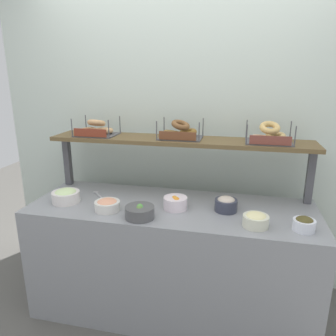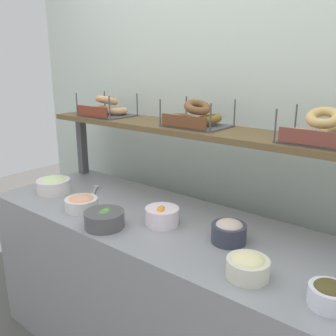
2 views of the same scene
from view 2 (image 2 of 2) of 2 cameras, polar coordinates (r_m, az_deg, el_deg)
name	(u,v)px [view 2 (image 2 of 2)]	position (r m, az deg, el deg)	size (l,w,h in m)	color
back_wall	(222,134)	(2.16, 8.37, 5.27)	(3.20, 0.06, 2.40)	silver
deli_counter	(162,293)	(2.04, -0.91, -18.98)	(2.00, 0.70, 0.85)	gray
shelf_riser_left	(82,145)	(2.60, -13.27, 3.46)	(0.05, 0.05, 0.40)	#4C4C51
upper_shelf	(194,130)	(1.92, 4.15, 6.00)	(1.96, 0.32, 0.03)	brown
bowl_tuna_salad	(229,231)	(1.62, 9.56, -9.65)	(0.15, 0.15, 0.10)	#36394A
bowl_fruit_salad	(162,215)	(1.76, -0.95, -7.42)	(0.16, 0.16, 0.10)	white
bowl_lox_spread	(81,203)	(1.99, -13.37, -5.31)	(0.17, 0.17, 0.08)	silver
bowl_veggie_mix	(104,219)	(1.77, -9.90, -7.78)	(0.19, 0.19, 0.09)	#525355
bowl_chocolate_spread	(329,294)	(1.33, 23.84, -17.59)	(0.13, 0.13, 0.09)	white
bowl_scallion_spread	(53,184)	(2.29, -17.46, -2.47)	(0.20, 0.20, 0.10)	white
bowl_potato_salad	(248,266)	(1.39, 12.37, -14.73)	(0.16, 0.16, 0.09)	silver
serving_spoon_near_plate	(95,188)	(2.29, -11.27, -3.16)	(0.13, 0.14, 0.01)	#B7B7BC
bagel_basket_sesame	(107,109)	(2.34, -9.58, 9.11)	(0.31, 0.24, 0.14)	#4C4C51
bagel_basket_cinnamon_raisin	(196,117)	(1.91, 4.46, 7.89)	(0.32, 0.26, 0.14)	#4C4C51
bagel_basket_plain	(321,132)	(1.63, 22.83, 5.27)	(0.32, 0.24, 0.15)	#4C4C51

